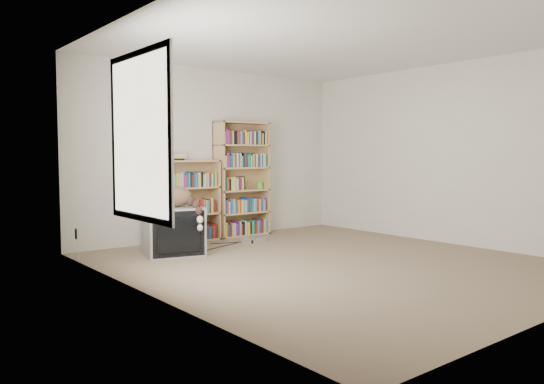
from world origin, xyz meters
TOP-DOWN VIEW (x-y plane):
  - floor at (0.00, 0.00)m, footprint 4.50×5.00m
  - wall_back at (0.00, 2.50)m, footprint 4.50×0.02m
  - wall_left at (-2.25, 0.00)m, footprint 0.02×5.00m
  - wall_right at (2.25, 0.00)m, footprint 0.02×5.00m
  - ceiling at (0.00, 0.00)m, footprint 4.50×5.00m
  - window at (-2.24, 0.20)m, footprint 0.02×1.22m
  - crt_tv at (-1.17, 1.61)m, footprint 0.81×0.77m
  - cat at (-1.16, 1.53)m, footprint 0.61×0.76m
  - bookcase_tall at (0.41, 2.36)m, footprint 0.87×0.30m
  - bookcase_short at (-0.50, 2.36)m, footprint 0.84×0.30m
  - book_stack at (-0.69, 2.37)m, footprint 0.19×0.25m
  - green_mug at (0.74, 2.34)m, footprint 0.09×0.09m
  - framed_print at (0.45, 2.44)m, footprint 0.15×0.05m
  - dvd_player at (0.18, 1.73)m, footprint 0.37×0.31m
  - wall_outlet at (-2.24, 1.95)m, footprint 0.01×0.08m
  - floor_cables at (0.05, 1.72)m, footprint 1.20×0.70m

SIDE VIEW (x-z plane):
  - floor at x=0.00m, z-range -0.01..0.01m
  - floor_cables at x=0.05m, z-range 0.00..0.01m
  - dvd_player at x=0.18m, z-range 0.00..0.07m
  - crt_tv at x=-1.17m, z-range 0.00..0.59m
  - wall_outlet at x=-2.24m, z-range 0.26..0.39m
  - bookcase_short at x=-0.50m, z-range -0.05..1.11m
  - cat at x=-1.16m, z-range 0.40..0.98m
  - green_mug at x=0.74m, z-range 0.71..0.81m
  - framed_print at x=0.45m, z-range 0.71..0.91m
  - bookcase_tall at x=0.41m, z-range -0.04..1.69m
  - book_stack at x=-0.69m, z-range 1.16..1.27m
  - wall_back at x=0.00m, z-range 0.00..2.50m
  - wall_left at x=-2.25m, z-range 0.00..2.50m
  - wall_right at x=2.25m, z-range 0.00..2.50m
  - window at x=-2.24m, z-range 0.64..2.16m
  - ceiling at x=0.00m, z-range 2.49..2.51m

